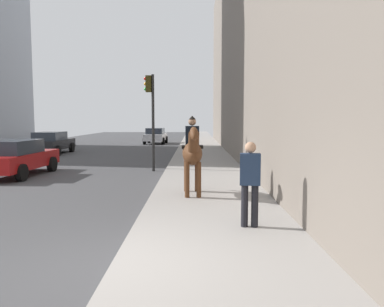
% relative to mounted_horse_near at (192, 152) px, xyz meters
% --- Properties ---
extents(sidewalk_slab, '(120.00, 3.37, 0.12)m').
position_rel_mounted_horse_near_xyz_m(sidewalk_slab, '(-5.13, -0.50, -1.28)').
color(sidewalk_slab, gray).
rests_on(sidewalk_slab, ground).
extents(mounted_horse_near, '(2.15, 0.63, 2.24)m').
position_rel_mounted_horse_near_xyz_m(mounted_horse_near, '(0.00, 0.00, 0.00)').
color(mounted_horse_near, '#4C2B16').
rests_on(mounted_horse_near, sidewalk_slab).
extents(pedestrian_greeting, '(0.31, 0.43, 1.70)m').
position_rel_mounted_horse_near_xyz_m(pedestrian_greeting, '(-3.21, -1.16, -0.25)').
color(pedestrian_greeting, black).
rests_on(pedestrian_greeting, sidewalk_slab).
extents(car_near_lane, '(4.33, 2.05, 1.44)m').
position_rel_mounted_horse_near_xyz_m(car_near_lane, '(4.29, 7.00, -0.59)').
color(car_near_lane, maroon).
rests_on(car_near_lane, ground).
extents(car_mid_lane, '(4.36, 1.96, 1.44)m').
position_rel_mounted_horse_near_xyz_m(car_mid_lane, '(13.89, 9.23, -0.59)').
color(car_mid_lane, black).
rests_on(car_mid_lane, ground).
extents(car_far_lane, '(3.92, 2.02, 1.44)m').
position_rel_mounted_horse_near_xyz_m(car_far_lane, '(24.09, 3.50, -0.59)').
color(car_far_lane, silver).
rests_on(car_far_lane, ground).
extents(traffic_light_near_curb, '(0.20, 0.44, 4.16)m').
position_rel_mounted_horse_near_xyz_m(traffic_light_near_curb, '(5.75, 1.81, 1.43)').
color(traffic_light_near_curb, black).
rests_on(traffic_light_near_curb, ground).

